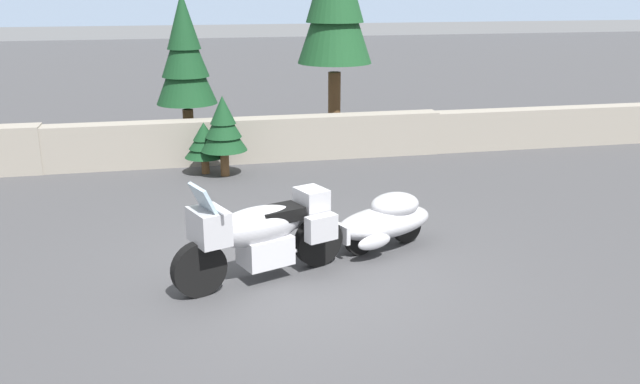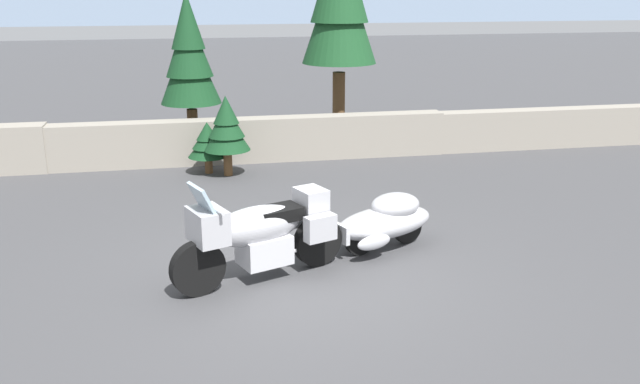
# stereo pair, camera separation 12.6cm
# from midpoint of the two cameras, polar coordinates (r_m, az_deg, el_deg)

# --- Properties ---
(ground_plane) EXTENTS (80.00, 80.00, 0.00)m
(ground_plane) POSITION_cam_midpoint_polar(r_m,az_deg,el_deg) (8.52, -1.80, -7.22)
(ground_plane) COLOR #424244
(stone_guard_wall) EXTENTS (24.00, 0.52, 0.93)m
(stone_guard_wall) POSITION_cam_midpoint_polar(r_m,az_deg,el_deg) (13.97, -8.49, 4.23)
(stone_guard_wall) COLOR gray
(stone_guard_wall) RESTS_ON ground
(touring_motorcycle) EXTENTS (2.20, 1.23, 1.33)m
(touring_motorcycle) POSITION_cam_midpoint_polar(r_m,az_deg,el_deg) (8.29, -5.42, -3.36)
(touring_motorcycle) COLOR black
(touring_motorcycle) RESTS_ON ground
(car_shaped_trailer) EXTENTS (2.18, 1.20, 0.76)m
(car_shaped_trailer) POSITION_cam_midpoint_polar(r_m,az_deg,el_deg) (9.34, 5.06, -2.33)
(car_shaped_trailer) COLOR black
(car_shaped_trailer) RESTS_ON ground
(pine_tree_secondary) EXTENTS (1.26, 1.26, 3.38)m
(pine_tree_secondary) POSITION_cam_midpoint_polar(r_m,az_deg,el_deg) (14.52, -11.52, 11.22)
(pine_tree_secondary) COLOR brown
(pine_tree_secondary) RESTS_ON ground
(pine_sapling_near) EXTENTS (0.88, 0.88, 1.53)m
(pine_sapling_near) POSITION_cam_midpoint_polar(r_m,az_deg,el_deg) (12.89, -8.39, 5.46)
(pine_sapling_near) COLOR brown
(pine_sapling_near) RESTS_ON ground
(pine_sapling_farther) EXTENTS (0.77, 0.77, 1.00)m
(pine_sapling_farther) POSITION_cam_midpoint_polar(r_m,az_deg,el_deg) (13.18, -9.94, 4.17)
(pine_sapling_farther) COLOR brown
(pine_sapling_farther) RESTS_ON ground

